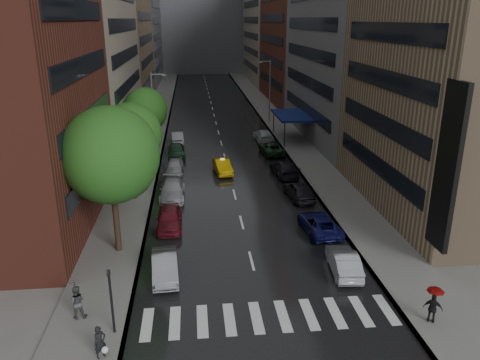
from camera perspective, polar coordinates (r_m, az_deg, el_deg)
name	(u,v)px	position (r m, az deg, el deg)	size (l,w,h in m)	color
ground	(260,296)	(26.97, 2.51, -13.90)	(220.00, 220.00, 0.00)	gray
road	(215,118)	(73.92, -3.10, 7.59)	(14.00, 140.00, 0.01)	black
sidewalk_left	(157,118)	(74.04, -10.13, 7.40)	(4.00, 140.00, 0.15)	gray
sidewalk_right	(271,116)	(74.87, 3.86, 7.78)	(4.00, 140.00, 0.15)	gray
crosswalk	(270,317)	(25.36, 3.65, -16.29)	(13.15, 2.80, 0.01)	silver
buildings_left	(117,10)	(81.99, -14.82, 19.40)	(8.00, 108.00, 38.00)	maroon
buildings_right	(303,16)	(81.20, 7.70, 19.16)	(8.05, 109.10, 36.00)	#937A5B
building_far	(201,14)	(140.42, -4.73, 19.55)	(40.00, 14.00, 32.00)	slate
tree_near	(110,155)	(30.03, -15.54, 2.91)	(6.11, 6.11, 9.74)	#382619
tree_mid	(130,135)	(39.39, -13.28, 5.39)	(5.23, 5.23, 8.33)	#382619
tree_far	(145,109)	(53.06, -11.46, 8.43)	(4.79, 4.79, 7.63)	#382619
taxi	(223,166)	(46.80, -2.15, 1.67)	(1.45, 4.16, 1.37)	#DDAA0B
parked_cars_left	(173,180)	(43.13, -8.14, -0.01)	(2.21, 36.28, 1.53)	gray
parked_cars_right	(288,173)	(44.75, 5.84, 0.80)	(2.64, 37.55, 1.55)	#979BA0
ped_bag_walker	(100,343)	(23.05, -16.66, -18.48)	(0.71, 0.67, 1.60)	black
ped_black_umbrella	(76,297)	(25.72, -19.37, -13.27)	(0.96, 0.98, 2.09)	#454549
ped_red_umbrella	(434,302)	(25.92, 22.57, -13.53)	(0.99, 0.82, 2.01)	black
traffic_light	(111,295)	(23.68, -15.47, -13.40)	(0.18, 0.15, 3.45)	black
street_lamp_left	(154,112)	(53.45, -10.46, 8.21)	(1.74, 0.22, 9.00)	gray
street_lamp_right	(269,90)	(68.99, 3.58, 10.88)	(1.74, 0.22, 9.00)	gray
awning	(292,115)	(59.82, 6.30, 7.83)	(4.00, 8.00, 3.12)	navy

